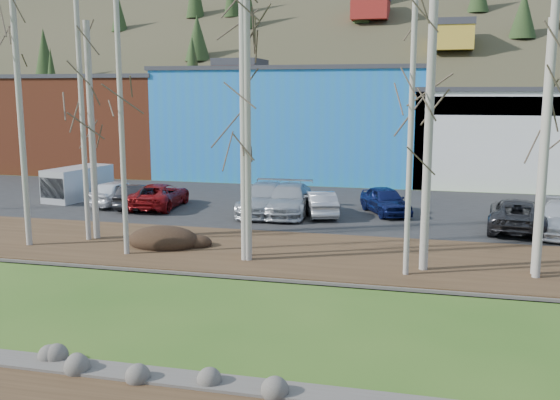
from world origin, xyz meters
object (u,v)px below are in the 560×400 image
(car_6, at_px, (517,214))
(van_grey, at_px, (76,184))
(car_8, at_px, (264,199))
(car_0, at_px, (117,192))
(car_4, at_px, (386,201))
(car_1, at_px, (138,196))
(car_5, at_px, (320,203))
(car_3, at_px, (289,200))
(car_7, at_px, (560,219))
(car_2, at_px, (160,196))

(car_6, height_order, van_grey, van_grey)
(car_6, distance_m, car_8, 12.53)
(car_0, relative_size, car_4, 1.02)
(car_1, relative_size, car_6, 0.75)
(car_5, relative_size, van_grey, 0.86)
(car_8, height_order, van_grey, van_grey)
(car_4, bearing_deg, car_0, 157.81)
(car_1, bearing_deg, van_grey, -24.38)
(car_1, xyz_separation_m, car_3, (8.52, 0.11, 0.13))
(car_3, distance_m, car_7, 13.05)
(car_3, xyz_separation_m, car_6, (11.15, -1.11, -0.05))
(car_1, height_order, car_3, car_3)
(car_1, distance_m, car_8, 7.20)
(car_2, xyz_separation_m, car_8, (6.07, -0.21, 0.11))
(car_4, bearing_deg, van_grey, 153.74)
(van_grey, bearing_deg, car_0, -8.72)
(car_5, relative_size, car_7, 0.81)
(car_4, distance_m, van_grey, 18.27)
(car_5, height_order, car_7, car_7)
(car_3, bearing_deg, car_4, 12.97)
(car_4, relative_size, van_grey, 0.90)
(car_6, bearing_deg, van_grey, 0.52)
(car_4, height_order, car_6, car_6)
(car_2, xyz_separation_m, van_grey, (-5.96, 1.30, 0.28))
(car_1, xyz_separation_m, car_4, (13.44, 1.52, 0.05))
(car_3, bearing_deg, car_6, -8.70)
(car_1, bearing_deg, car_8, 175.12)
(car_1, xyz_separation_m, car_5, (10.20, 0.18, -0.00))
(car_4, bearing_deg, car_5, 176.53)
(car_2, bearing_deg, car_4, -178.61)
(car_4, bearing_deg, car_7, -46.07)
(car_2, relative_size, car_3, 0.90)
(car_4, relative_size, car_5, 1.05)
(car_1, distance_m, car_3, 8.53)
(car_6, xyz_separation_m, car_7, (1.80, -0.43, -0.03))
(van_grey, bearing_deg, car_1, -8.88)
(car_2, height_order, car_7, car_7)
(car_0, height_order, car_6, car_6)
(van_grey, bearing_deg, car_8, 2.56)
(car_5, distance_m, van_grey, 15.10)
(car_6, bearing_deg, car_5, -0.46)
(car_4, height_order, car_7, car_7)
(car_3, height_order, van_grey, van_grey)
(car_4, xyz_separation_m, car_5, (-3.24, -1.34, -0.05))
(van_grey, bearing_deg, car_5, 4.24)
(car_1, relative_size, car_7, 0.81)
(car_7, bearing_deg, car_1, -170.18)
(car_2, bearing_deg, car_5, 174.92)
(car_5, bearing_deg, car_8, -16.72)
(car_1, xyz_separation_m, car_2, (1.13, 0.33, 0.02))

